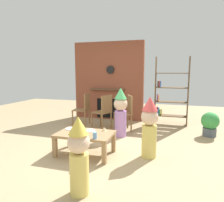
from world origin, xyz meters
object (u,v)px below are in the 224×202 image
Objects in this scene: coffee_table at (85,136)px; paper_cup_center at (76,129)px; paper_cup_near_right at (79,126)px; dining_chair_right at (126,111)px; birthday_cake_slice at (104,129)px; dining_chair_left at (84,107)px; child_with_cone_hat at (79,154)px; paper_plate_front at (70,129)px; dining_chair_middle at (104,110)px; child_in_pink at (149,126)px; potted_plant_tall at (210,123)px; paper_plate_rear at (90,130)px; bookshelf at (169,94)px; child_by_the_chairs at (121,111)px; paper_cup_near_left at (95,135)px.

coffee_table is 11.19× the size of paper_cup_center.
dining_chair_right reaches higher than paper_cup_near_right.
dining_chair_left is at bearing 125.22° from birthday_cake_slice.
paper_plate_front is at bearing 11.27° from child_with_cone_hat.
dining_chair_middle is at bearing 109.02° from birthday_cake_slice.
child_in_pink is 1.94m from dining_chair_middle.
paper_cup_near_right is 0.12× the size of dining_chair_middle.
potted_plant_tall is (2.71, 1.68, -0.10)m from paper_plate_front.
paper_plate_rear is 1.91m from dining_chair_left.
birthday_cake_slice is (0.66, 0.07, 0.03)m from paper_plate_front.
child_in_pink is (1.31, 0.21, 0.12)m from paper_cup_center.
birthday_cake_slice is (-1.09, -2.44, -0.42)m from bookshelf.
paper_cup_near_right reaches higher than paper_plate_rear.
dining_chair_middle is (-0.55, 0.43, -0.09)m from child_by_the_chairs.
dining_chair_left is 3.20m from potted_plant_tall.
child_in_pink is at bearing 136.38° from dining_chair_left.
paper_cup_center is 1.63m from dining_chair_middle.
dining_chair_left is at bearing 106.07° from paper_plate_front.
dining_chair_middle reaches higher than paper_plate_rear.
birthday_cake_slice is at bearing 130.93° from dining_chair_middle.
child_with_cone_hat is at bearing 18.25° from child_by_the_chairs.
birthday_cake_slice is 1.51m from dining_chair_right.
paper_plate_front is at bearing -155.73° from paper_cup_near_right.
bookshelf is at bearing -164.32° from dining_chair_left.
dining_chair_middle is (-1.32, 1.42, -0.06)m from child_in_pink.
paper_cup_near_right is 0.20m from paper_cup_center.
child_in_pink is at bearing 3.68° from paper_plate_rear.
dining_chair_left is at bearing 5.02° from dining_chair_middle.
child_in_pink is 2.55m from dining_chair_left.
paper_plate_front is (-0.65, 0.39, -0.05)m from paper_cup_near_left.
birthday_cake_slice is at bearing 13.30° from paper_plate_rear.
paper_cup_near_right is at bearing -10.43° from child_in_pink.
paper_cup_near_right is at bearing -13.52° from child_by_the_chairs.
dining_chair_middle is (0.66, -0.20, 0.00)m from dining_chair_left.
dining_chair_left is (-0.66, 1.83, 0.06)m from paper_cup_center.
paper_plate_front is (-0.37, 0.14, 0.07)m from coffee_table.
bookshelf reaches higher than dining_chair_middle.
dining_chair_left and dining_chair_right have the same top height.
dining_chair_left reaches higher than paper_plate_rear.
bookshelf is 2.95m from paper_cup_near_right.
child_in_pink reaches higher than paper_cup_near_left.
child_by_the_chairs reaches higher than child_in_pink.
paper_cup_center is 0.52m from birthday_cake_slice.
dining_chair_right is at bearing 169.98° from dining_chair_left.
dining_chair_left is 1.00× the size of dining_chair_right.
potted_plant_tall is at bearing 31.78° from paper_plate_front.
child_by_the_chairs is 2.00× the size of potted_plant_tall.
bookshelf reaches higher than paper_cup_center.
paper_cup_near_left is 1.22× the size of paper_cup_center.
paper_cup_near_right is 1.21× the size of paper_cup_center.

